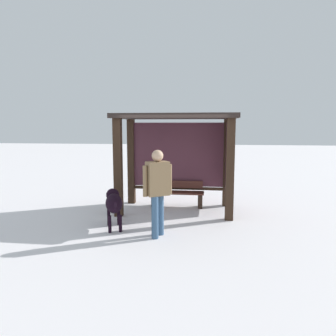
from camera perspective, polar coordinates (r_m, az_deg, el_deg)
The scene contains 5 objects.
ground_plane at distance 8.62m, azimuth 1.35°, elevation -7.56°, with size 60.00×60.00×0.00m, color white.
bus_shelter at distance 8.51m, azimuth 2.20°, elevation 4.73°, with size 3.09×1.75×2.54m.
bench_left_inside at distance 8.94m, azimuth 1.63°, elevation -4.73°, with size 1.49×0.39×0.71m.
person_walking at distance 6.41m, azimuth -1.87°, elevation -3.24°, with size 0.58×0.46×1.77m.
dog at distance 7.18m, azimuth -9.64°, elevation -6.08°, with size 0.62×1.15×0.80m.
Camera 1 is at (0.83, -8.28, 2.25)m, focal length 34.20 mm.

